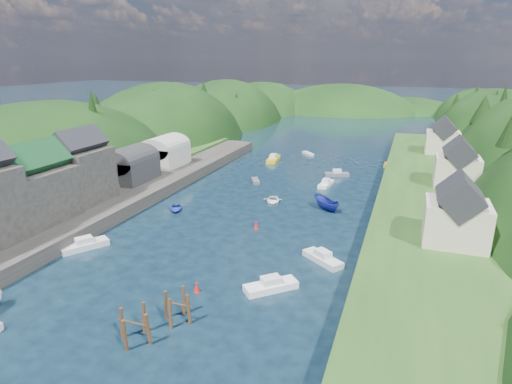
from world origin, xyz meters
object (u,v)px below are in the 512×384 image
at_px(piling_cluster_near, 135,329).
at_px(piling_cluster_far, 177,309).
at_px(channel_buoy_near, 197,288).
at_px(channel_buoy_far, 256,225).

bearing_deg(piling_cluster_near, piling_cluster_far, 64.13).
xyz_separation_m(piling_cluster_far, channel_buoy_near, (-0.74, 5.20, -0.72)).
height_order(piling_cluster_near, channel_buoy_near, piling_cluster_near).
distance_m(channel_buoy_near, channel_buoy_far, 18.28).
height_order(channel_buoy_near, channel_buoy_far, same).
xyz_separation_m(piling_cluster_near, channel_buoy_far, (1.11, 27.34, -0.76)).
bearing_deg(piling_cluster_far, piling_cluster_near, -115.87).
relative_size(piling_cluster_near, channel_buoy_far, 3.29).
height_order(piling_cluster_near, piling_cluster_far, piling_cluster_near).
bearing_deg(piling_cluster_far, channel_buoy_near, 98.06).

